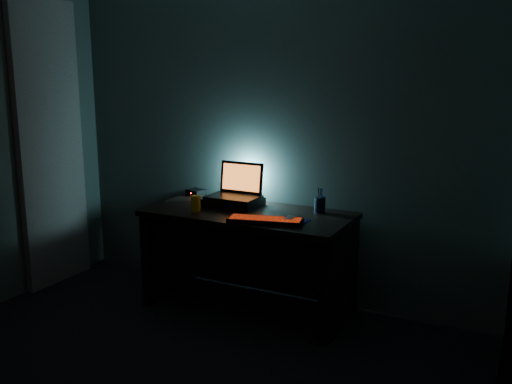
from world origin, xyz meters
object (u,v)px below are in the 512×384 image
at_px(juice_glass, 196,204).
at_px(pen_cup, 320,205).
at_px(laptop, 237,189).
at_px(keyboard, 265,220).
at_px(mouse, 290,219).
at_px(router, 196,192).

bearing_deg(juice_glass, pen_cup, 25.35).
relative_size(laptop, juice_glass, 3.24).
relative_size(laptop, pen_cup, 3.36).
relative_size(keyboard, pen_cup, 4.65).
height_order(laptop, mouse, laptop).
distance_m(keyboard, router, 1.02).
distance_m(laptop, pen_cup, 0.66).
relative_size(mouse, router, 0.64).
height_order(mouse, pen_cup, pen_cup).
height_order(laptop, pen_cup, laptop).
distance_m(laptop, mouse, 0.64).
height_order(keyboard, router, router).
bearing_deg(pen_cup, keyboard, -118.53).
height_order(laptop, keyboard, laptop).
relative_size(keyboard, router, 3.28).
distance_m(mouse, juice_glass, 0.73).
xyz_separation_m(juice_glass, router, (-0.31, 0.47, -0.04)).
relative_size(laptop, keyboard, 0.72).
xyz_separation_m(mouse, router, (-1.03, 0.43, 0.00)).
xyz_separation_m(keyboard, mouse, (0.14, 0.09, 0.00)).
height_order(mouse, juice_glass, juice_glass).
bearing_deg(pen_cup, mouse, -104.24).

